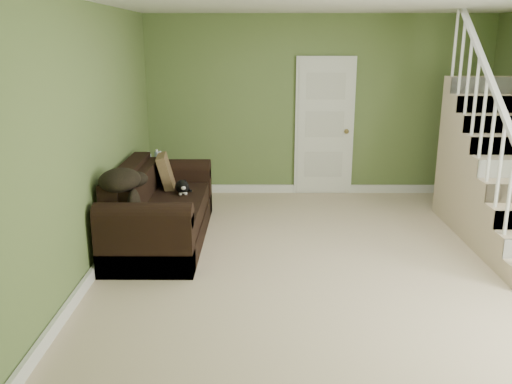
{
  "coord_description": "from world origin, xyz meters",
  "views": [
    {
      "loc": [
        -0.86,
        -5.21,
        2.25
      ],
      "look_at": [
        -0.89,
        0.21,
        0.72
      ],
      "focal_mm": 38.0,
      "sensor_mm": 36.0,
      "label": 1
    }
  ],
  "objects_px": {
    "cat": "(182,187)",
    "banana": "(159,215)",
    "side_table": "(157,188)",
    "sofa": "(158,213)"
  },
  "relations": [
    {
      "from": "cat",
      "to": "banana",
      "type": "bearing_deg",
      "value": -109.25
    },
    {
      "from": "side_table",
      "to": "banana",
      "type": "relative_size",
      "value": 4.38
    },
    {
      "from": "cat",
      "to": "banana",
      "type": "xyz_separation_m",
      "value": [
        -0.11,
        -0.92,
        -0.05
      ]
    },
    {
      "from": "sofa",
      "to": "side_table",
      "type": "height_order",
      "value": "sofa"
    },
    {
      "from": "sofa",
      "to": "side_table",
      "type": "xyz_separation_m",
      "value": [
        -0.23,
        1.18,
        -0.03
      ]
    },
    {
      "from": "sofa",
      "to": "side_table",
      "type": "relative_size",
      "value": 2.7
    },
    {
      "from": "sofa",
      "to": "cat",
      "type": "distance_m",
      "value": 0.45
    },
    {
      "from": "sofa",
      "to": "banana",
      "type": "height_order",
      "value": "sofa"
    },
    {
      "from": "side_table",
      "to": "cat",
      "type": "bearing_deg",
      "value": -61.64
    },
    {
      "from": "cat",
      "to": "banana",
      "type": "distance_m",
      "value": 0.92
    }
  ]
}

